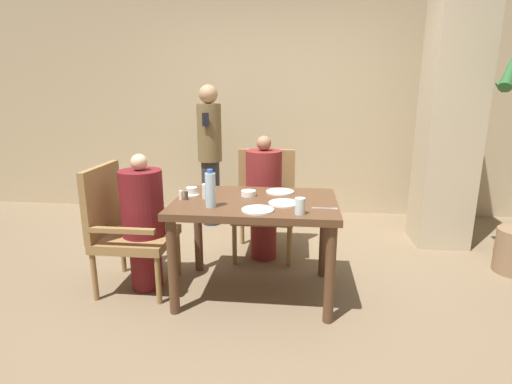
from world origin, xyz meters
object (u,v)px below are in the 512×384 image
Objects in this scene: plate_main_right at (280,192)px; glass_tall_mid at (207,191)px; chair_far_side at (265,200)px; standing_host at (210,152)px; bowl_small at (249,193)px; plate_dessert_center at (258,210)px; glass_tall_near at (300,206)px; plate_main_left at (284,203)px; water_bottle at (210,190)px; chair_left_side at (124,225)px; teacup_with_saucer at (192,192)px; diner_in_left_chair at (143,221)px; diner_in_far_chair at (264,197)px.

plate_main_right is 2.01× the size of glass_tall_mid.
standing_host reaches higher than chair_far_side.
bowl_small is 1.04× the size of glass_tall_mid.
plate_main_right is 0.52m from plate_dessert_center.
plate_main_left is at bearing 116.27° from glass_tall_near.
water_bottle is at bearing -124.18° from bowl_small.
chair_left_side is at bearing -173.21° from bowl_small.
glass_tall_mid reaches higher than teacup_with_saucer.
diner_in_left_chair is 9.87× the size of glass_tall_mid.
standing_host is at bearing 83.72° from diner_in_left_chair.
standing_host is 14.09× the size of bowl_small.
diner_in_far_chair is 5.23× the size of plate_main_right.
chair_far_side is 1.22m from glass_tall_near.
diner_in_far_chair is at bearing -52.51° from standing_host.
bowl_small is at bearing 8.08° from diner_in_left_chair.
bowl_small is (-0.11, 0.37, 0.01)m from plate_dessert_center.
bowl_small reaches higher than plate_main_left.
plate_main_left is at bearing -77.08° from chair_far_side.
diner_in_left_chair is 0.83m from bowl_small.
teacup_with_saucer is at bearing -130.10° from diner_in_far_chair.
glass_tall_mid is at bearing -113.81° from chair_far_side.
water_bottle is (-0.33, 0.05, 0.12)m from plate_dessert_center.
glass_tall_near reaches higher than bowl_small.
chair_far_side reaches higher than plate_main_left.
diner_in_left_chair is (0.15, 0.00, 0.04)m from chair_left_side.
plate_dessert_center is 0.35m from water_bottle.
standing_host is 1.60m from glass_tall_mid.
chair_left_side is 1.22m from diner_in_far_chair.
chair_left_side is 3.68× the size of water_bottle.
diner_in_far_chair is (-0.00, -0.15, 0.07)m from chair_far_side.
teacup_with_saucer is 1.06× the size of bowl_small.
chair_left_side is 0.58m from teacup_with_saucer.
diner_in_left_chair is 1.24m from glass_tall_near.
chair_left_side is at bearing -180.00° from diner_in_left_chair.
standing_host is 13.24× the size of teacup_with_saucer.
diner_in_left_chair is 1.61m from standing_host.
standing_host is 7.29× the size of plate_dessert_center.
glass_tall_near reaches higher than plate_main_left.
glass_tall_near is at bearing -9.42° from plate_dessert_center.
chair_left_side is at bearing -168.41° from plate_main_right.
plate_dessert_center is 0.49m from glass_tall_mid.
standing_host is at bearing 97.24° from teacup_with_saucer.
chair_left_side reaches higher than glass_tall_mid.
diner_in_left_chair is 0.43m from teacup_with_saucer.
water_bottle reaches higher than bowl_small.
plate_main_left is at bearing -9.04° from glass_tall_mid.
diner_in_left_chair is 1.10× the size of chair_far_side.
chair_left_side is 4.47× the size of plate_main_right.
diner_in_left_chair is at bearing -171.92° from bowl_small.
water_bottle reaches higher than chair_left_side.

